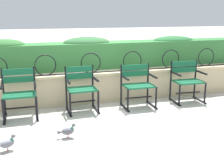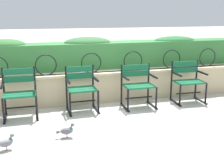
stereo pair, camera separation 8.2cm
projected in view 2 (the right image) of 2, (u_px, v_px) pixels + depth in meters
name	position (u px, v px, depth m)	size (l,w,h in m)	color
ground_plane	(113.00, 113.00, 5.38)	(60.00, 60.00, 0.00)	#BCB7AD
stone_wall	(103.00, 86.00, 6.09)	(7.44, 0.41, 0.64)	#C6B289
iron_arch_fence	(93.00, 64.00, 5.84)	(6.90, 0.02, 0.42)	black
hedge_row	(97.00, 53.00, 6.39)	(7.29, 0.63, 0.69)	#387A3D
park_chair_leftmost	(20.00, 92.00, 5.12)	(0.60, 0.52, 0.89)	#145B38
park_chair_centre_left	(81.00, 87.00, 5.47)	(0.58, 0.53, 0.86)	#145B38
park_chair_centre_right	(138.00, 84.00, 5.72)	(0.63, 0.53, 0.84)	#145B38
park_chair_rightmost	(188.00, 80.00, 6.04)	(0.65, 0.55, 0.86)	#145B38
pigeon_near_chairs	(6.00, 143.00, 3.92)	(0.28, 0.16, 0.22)	gray
pigeon_far_side	(66.00, 131.00, 4.32)	(0.29, 0.11, 0.22)	slate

